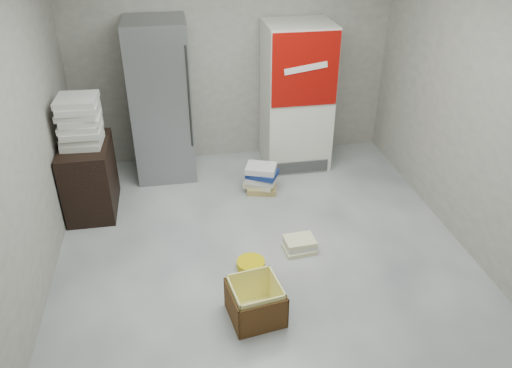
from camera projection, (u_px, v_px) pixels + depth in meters
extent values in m
plane|color=silver|center=(269.00, 271.00, 4.71)|extent=(5.00, 5.00, 0.00)
cube|color=#A59F95|center=(231.00, 51.00, 6.13)|extent=(4.00, 0.04, 2.80)
cube|color=#A59F95|center=(8.00, 156.00, 3.71)|extent=(0.04, 5.00, 2.80)
cube|color=#A59F95|center=(499.00, 119.00, 4.30)|extent=(0.04, 5.00, 2.80)
cube|color=gray|center=(161.00, 101.00, 5.91)|extent=(0.70, 0.70, 1.90)
cylinder|color=#333333|center=(189.00, 98.00, 5.58)|extent=(0.02, 0.02, 1.19)
cube|color=silver|center=(296.00, 97.00, 6.18)|extent=(0.80, 0.70, 1.80)
cube|color=#920A05|center=(306.00, 70.00, 5.64)|extent=(0.78, 0.02, 0.85)
cube|color=white|center=(306.00, 68.00, 5.62)|extent=(0.50, 0.01, 0.14)
cube|color=#3F3F3F|center=(301.00, 167.00, 6.28)|extent=(0.70, 0.02, 0.15)
cube|color=black|center=(90.00, 177.00, 5.45)|extent=(0.50, 0.80, 0.80)
cube|color=silver|center=(83.00, 142.00, 5.23)|extent=(0.42, 0.42, 0.06)
cube|color=silver|center=(82.00, 136.00, 5.20)|extent=(0.41, 0.41, 0.06)
cube|color=silver|center=(82.00, 131.00, 5.15)|extent=(0.40, 0.40, 0.06)
cube|color=silver|center=(80.00, 124.00, 5.13)|extent=(0.42, 0.42, 0.06)
cube|color=silver|center=(81.00, 118.00, 5.10)|extent=(0.41, 0.41, 0.06)
cube|color=silver|center=(78.00, 112.00, 5.07)|extent=(0.42, 0.42, 0.06)
cube|color=silver|center=(78.00, 107.00, 5.03)|extent=(0.41, 0.41, 0.06)
cube|color=silver|center=(76.00, 100.00, 5.01)|extent=(0.42, 0.42, 0.06)
cube|color=tan|center=(262.00, 188.00, 5.95)|extent=(0.39, 0.33, 0.07)
cube|color=beige|center=(260.00, 183.00, 5.93)|extent=(0.42, 0.39, 0.07)
cube|color=silver|center=(262.00, 178.00, 5.88)|extent=(0.42, 0.38, 0.07)
cube|color=navy|center=(262.00, 174.00, 5.84)|extent=(0.43, 0.40, 0.06)
cube|color=silver|center=(261.00, 168.00, 5.81)|extent=(0.41, 0.37, 0.07)
cube|color=beige|center=(299.00, 249.00, 4.97)|extent=(0.32, 0.26, 0.04)
cube|color=silver|center=(300.00, 244.00, 4.96)|extent=(0.31, 0.26, 0.05)
cube|color=beige|center=(300.00, 241.00, 4.94)|extent=(0.31, 0.25, 0.04)
cube|color=yellow|center=(256.00, 315.00, 4.21)|extent=(0.46, 0.46, 0.01)
cube|color=brown|center=(248.00, 286.00, 4.31)|extent=(0.42, 0.08, 0.30)
cube|color=brown|center=(264.00, 320.00, 3.97)|extent=(0.42, 0.08, 0.30)
cube|color=brown|center=(232.00, 308.00, 4.08)|extent=(0.08, 0.42, 0.30)
cube|color=brown|center=(279.00, 297.00, 4.20)|extent=(0.08, 0.42, 0.30)
cube|color=yellow|center=(248.00, 286.00, 4.28)|extent=(0.39, 0.07, 0.34)
cube|color=yellow|center=(263.00, 316.00, 3.97)|extent=(0.39, 0.07, 0.34)
cube|color=yellow|center=(234.00, 306.00, 4.08)|extent=(0.07, 0.39, 0.34)
cube|color=yellow|center=(277.00, 295.00, 4.18)|extent=(0.07, 0.39, 0.34)
cylinder|color=#DCBF08|center=(251.00, 264.00, 4.74)|extent=(0.33, 0.33, 0.07)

